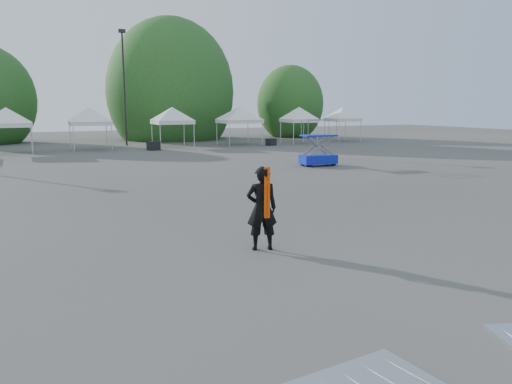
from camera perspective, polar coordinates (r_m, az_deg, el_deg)
name	(u,v)px	position (r m, az deg, el deg)	size (l,w,h in m)	color
ground	(237,232)	(13.84, -2.17, -4.54)	(120.00, 120.00, 0.00)	#474442
light_pole_east	(124,81)	(45.16, -14.85, 12.15)	(0.60, 0.25, 9.80)	black
tree_mid_e	(171,92)	(53.31, -9.73, 11.20)	(5.12, 5.12, 7.79)	#382314
tree_far_e	(290,104)	(56.36, 3.92, 10.00)	(3.84, 3.84, 5.84)	#382314
tent_d	(6,111)	(40.21, -26.68, 8.26)	(4.66, 4.66, 3.88)	silver
tent_e	(89,111)	(41.45, -18.50, 8.81)	(4.26, 4.26, 3.88)	silver
tent_f	(172,110)	(42.59, -9.57, 9.19)	(4.29, 4.29, 3.88)	silver
tent_g	(239,110)	(44.43, -1.95, 9.34)	(4.64, 4.64, 3.88)	silver
tent_h	(299,110)	(46.44, 4.94, 9.33)	(3.80, 3.80, 3.88)	silver
tent_extra_8	(343,110)	(49.91, 9.91, 9.25)	(3.81, 3.81, 3.88)	silver
man	(262,208)	(11.91, 0.66, -1.87)	(0.84, 0.66, 2.03)	black
scissor_lift	(318,143)	(29.01, 7.15, 5.61)	(2.11, 1.16, 2.65)	#0D19B1
crate_mid	(154,146)	(39.88, -11.63, 5.19)	(0.89, 0.69, 0.69)	black
crate_east	(271,142)	(43.87, 1.74, 5.74)	(0.79, 0.62, 0.62)	black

